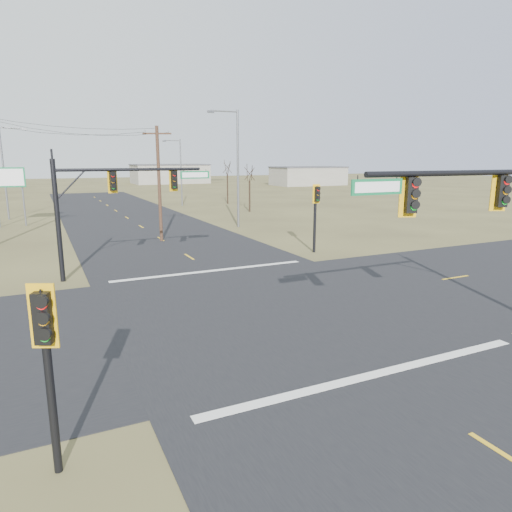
{
  "coord_description": "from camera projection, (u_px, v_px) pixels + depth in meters",
  "views": [
    {
      "loc": [
        -9.09,
        -17.81,
        6.63
      ],
      "look_at": [
        -0.12,
        1.0,
        2.2
      ],
      "focal_mm": 32.0,
      "sensor_mm": 36.0,
      "label": 1
    }
  ],
  "objects": [
    {
      "name": "streetlight_c",
      "position": [
        6.0,
        168.0,
        50.12
      ],
      "size": [
        2.83,
        0.3,
        10.18
      ],
      "rotation": [
        0.0,
        0.0,
        -0.08
      ],
      "color": "slate",
      "rests_on": "ground"
    },
    {
      "name": "warehouse_mid",
      "position": [
        170.0,
        174.0,
        128.05
      ],
      "size": [
        20.0,
        12.0,
        5.0
      ],
      "primitive_type": "cube",
      "color": "gray",
      "rests_on": "ground"
    },
    {
      "name": "warehouse_right",
      "position": [
        308.0,
        176.0,
        118.67
      ],
      "size": [
        18.0,
        10.0,
        4.5
      ],
      "primitive_type": "cube",
      "color": "gray",
      "rests_on": "ground"
    },
    {
      "name": "stop_bar_far",
      "position": [
        212.0,
        271.0,
        27.55
      ],
      "size": [
        12.0,
        0.4,
        0.01
      ],
      "primitive_type": "cube",
      "color": "silver",
      "rests_on": "road_ns"
    },
    {
      "name": "highway_sign",
      "position": [
        9.0,
        185.0,
        45.11
      ],
      "size": [
        3.11,
        0.47,
        5.86
      ],
      "rotation": [
        0.0,
        0.0,
        -0.13
      ],
      "color": "slate",
      "rests_on": "ground"
    },
    {
      "name": "pedestal_signal_ne",
      "position": [
        316.0,
        204.0,
        32.36
      ],
      "size": [
        0.6,
        0.53,
        4.93
      ],
      "rotation": [
        0.0,
        0.0,
        -0.1
      ],
      "color": "black",
      "rests_on": "ground"
    },
    {
      "name": "streetlight_b",
      "position": [
        180.0,
        169.0,
        65.17
      ],
      "size": [
        2.64,
        0.41,
        9.41
      ],
      "rotation": [
        0.0,
        0.0,
        0.38
      ],
      "color": "slate",
      "rests_on": "ground"
    },
    {
      "name": "mast_arm_far",
      "position": [
        115.0,
        192.0,
        25.6
      ],
      "size": [
        8.83,
        0.52,
        6.66
      ],
      "rotation": [
        0.0,
        0.0,
        0.25
      ],
      "color": "black",
      "rests_on": "ground"
    },
    {
      "name": "pedestal_signal_sw",
      "position": [
        45.0,
        338.0,
        9.12
      ],
      "size": [
        0.68,
        0.6,
        4.27
      ],
      "rotation": [
        0.0,
        0.0,
        -0.43
      ],
      "color": "black",
      "rests_on": "ground"
    },
    {
      "name": "bare_tree_d",
      "position": [
        227.0,
        167.0,
        68.27
      ],
      "size": [
        2.93,
        2.93,
        6.88
      ],
      "rotation": [
        0.0,
        0.0,
        -0.13
      ],
      "color": "black",
      "rests_on": "ground"
    },
    {
      "name": "road_ns",
      "position": [
        268.0,
        306.0,
        20.93
      ],
      "size": [
        14.0,
        160.0,
        0.02
      ],
      "primitive_type": "cube",
      "color": "black",
      "rests_on": "ground"
    },
    {
      "name": "bare_tree_c",
      "position": [
        250.0,
        172.0,
        57.78
      ],
      "size": [
        3.57,
        3.57,
        6.41
      ],
      "rotation": [
        0.0,
        0.0,
        -0.41
      ],
      "color": "black",
      "rests_on": "ground"
    },
    {
      "name": "utility_pole_near",
      "position": [
        159.0,
        182.0,
        36.75
      ],
      "size": [
        2.18,
        0.82,
        9.22
      ],
      "rotation": [
        0.0,
        0.0,
        -0.32
      ],
      "color": "#4B3120",
      "rests_on": "ground"
    },
    {
      "name": "road_ew",
      "position": [
        268.0,
        306.0,
        20.93
      ],
      "size": [
        160.0,
        14.0,
        0.02
      ],
      "primitive_type": "cube",
      "color": "black",
      "rests_on": "ground"
    },
    {
      "name": "mast_arm_near",
      "position": [
        504.0,
        209.0,
        15.44
      ],
      "size": [
        10.34,
        0.58,
        6.81
      ],
      "rotation": [
        0.0,
        0.0,
        -0.38
      ],
      "color": "black",
      "rests_on": "ground"
    },
    {
      "name": "ground",
      "position": [
        268.0,
        307.0,
        20.93
      ],
      "size": [
        320.0,
        320.0,
        0.0
      ],
      "primitive_type": "plane",
      "color": "olive",
      "rests_on": "ground"
    },
    {
      "name": "stop_bar_near",
      "position": [
        376.0,
        374.0,
        14.3
      ],
      "size": [
        12.0,
        0.4,
        0.01
      ],
      "primitive_type": "cube",
      "color": "silver",
      "rests_on": "road_ns"
    },
    {
      "name": "streetlight_a",
      "position": [
        236.0,
        163.0,
        44.19
      ],
      "size": [
        3.15,
        0.44,
        11.24
      ],
      "rotation": [
        0.0,
        0.0,
        0.28
      ],
      "color": "slate",
      "rests_on": "ground"
    }
  ]
}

